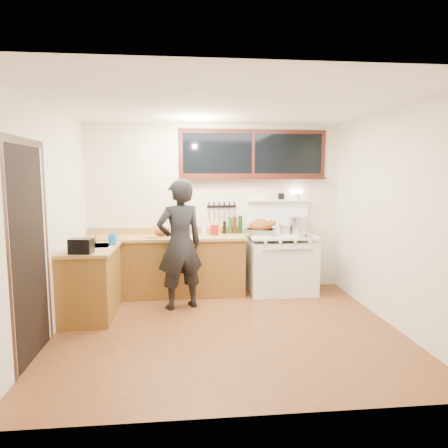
{
  "coord_description": "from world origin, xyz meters",
  "views": [
    {
      "loc": [
        -0.49,
        -4.54,
        1.82
      ],
      "look_at": [
        0.05,
        0.85,
        1.15
      ],
      "focal_mm": 32.0,
      "sensor_mm": 36.0,
      "label": 1
    }
  ],
  "objects": [
    {
      "name": "counter_back",
      "position": [
        -0.8,
        1.45,
        0.45
      ],
      "size": [
        2.44,
        0.64,
        1.0
      ],
      "color": "brown",
      "rests_on": "ground"
    },
    {
      "name": "cutting_board",
      "position": [
        -0.83,
        1.38,
        0.95
      ],
      "size": [
        0.41,
        0.34,
        0.13
      ],
      "color": "#AD8745",
      "rests_on": "counter_back"
    },
    {
      "name": "counter_left",
      "position": [
        -1.7,
        0.62,
        0.45
      ],
      "size": [
        0.64,
        1.09,
        0.9
      ],
      "color": "brown",
      "rests_on": "ground"
    },
    {
      "name": "pitcher",
      "position": [
        -0.19,
        1.54,
        0.98
      ],
      "size": [
        0.09,
        0.09,
        0.15
      ],
      "color": "white",
      "rests_on": "counter_back"
    },
    {
      "name": "knife_strip",
      "position": [
        0.1,
        1.73,
        1.31
      ],
      "size": [
        0.46,
        0.03,
        0.28
      ],
      "color": "black",
      "rests_on": "room_shell"
    },
    {
      "name": "bottle_cluster",
      "position": [
        0.25,
        1.63,
        1.02
      ],
      "size": [
        0.4,
        0.07,
        0.28
      ],
      "color": "black",
      "rests_on": "counter_back"
    },
    {
      "name": "sink_unit",
      "position": [
        -1.68,
        0.7,
        0.85
      ],
      "size": [
        0.5,
        0.45,
        0.37
      ],
      "color": "white",
      "rests_on": "counter_left"
    },
    {
      "name": "man",
      "position": [
        -0.56,
        0.82,
        0.88
      ],
      "size": [
        0.75,
        0.62,
        1.77
      ],
      "color": "black",
      "rests_on": "ground"
    },
    {
      "name": "pot_lid",
      "position": [
        1.3,
        1.17,
        0.91
      ],
      "size": [
        0.28,
        0.28,
        0.04
      ],
      "color": "silver",
      "rests_on": "vintage_stove"
    },
    {
      "name": "stockpot",
      "position": [
        1.31,
        1.57,
        1.03
      ],
      "size": [
        0.34,
        0.34,
        0.26
      ],
      "color": "silver",
      "rests_on": "vintage_stove"
    },
    {
      "name": "roast_turkey",
      "position": [
        0.67,
        1.4,
        1.0
      ],
      "size": [
        0.54,
        0.48,
        0.25
      ],
      "color": "silver",
      "rests_on": "vintage_stove"
    },
    {
      "name": "saucepan",
      "position": [
        1.07,
        1.52,
        0.97
      ],
      "size": [
        0.2,
        0.31,
        0.13
      ],
      "color": "silver",
      "rests_on": "vintage_stove"
    },
    {
      "name": "soap_bottle",
      "position": [
        -1.43,
        0.76,
        1.0
      ],
      "size": [
        0.11,
        0.11,
        0.21
      ],
      "color": "#2A7CD3",
      "rests_on": "counter_left"
    },
    {
      "name": "vintage_stove",
      "position": [
        1.0,
        1.41,
        0.47
      ],
      "size": [
        1.02,
        0.74,
        1.58
      ],
      "color": "white",
      "rests_on": "ground"
    },
    {
      "name": "left_doorway",
      "position": [
        -1.99,
        -0.55,
        1.09
      ],
      "size": [
        0.02,
        1.04,
        2.17
      ],
      "color": "black",
      "rests_on": "ground"
    },
    {
      "name": "room_shell",
      "position": [
        0.0,
        0.0,
        1.65
      ],
      "size": [
        4.1,
        3.6,
        2.65
      ],
      "color": "silver",
      "rests_on": "ground"
    },
    {
      "name": "coffee_tin",
      "position": [
        -0.03,
        1.49,
        0.98
      ],
      "size": [
        0.13,
        0.11,
        0.16
      ],
      "color": "maroon",
      "rests_on": "counter_back"
    },
    {
      "name": "toaster",
      "position": [
        -1.7,
        0.21,
        0.99
      ],
      "size": [
        0.28,
        0.21,
        0.18
      ],
      "color": "black",
      "rests_on": "counter_left"
    },
    {
      "name": "back_window",
      "position": [
        0.6,
        1.72,
        2.06
      ],
      "size": [
        2.32,
        0.13,
        0.77
      ],
      "color": "black",
      "rests_on": "room_shell"
    },
    {
      "name": "ground_plane",
      "position": [
        0.0,
        0.0,
        -0.01
      ],
      "size": [
        4.0,
        3.5,
        0.02
      ],
      "primitive_type": "cube",
      "color": "brown"
    }
  ]
}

